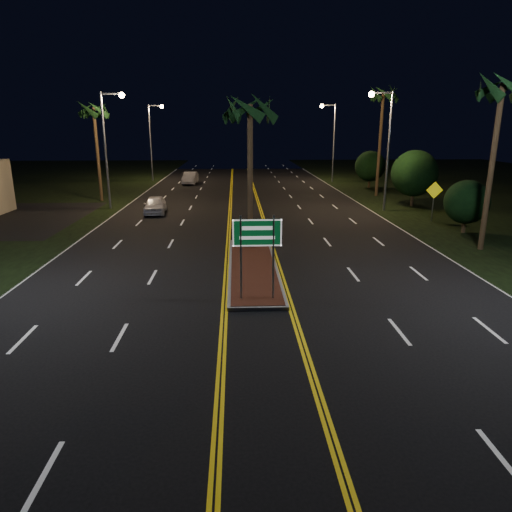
{
  "coord_description": "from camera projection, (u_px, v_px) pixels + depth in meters",
  "views": [
    {
      "loc": [
        -0.77,
        -13.37,
        6.41
      ],
      "look_at": [
        -0.06,
        2.53,
        1.9
      ],
      "focal_mm": 32.0,
      "sensor_mm": 36.0,
      "label": 1
    }
  ],
  "objects": [
    {
      "name": "streetlight_left_mid",
      "position": [
        109.0,
        137.0,
        35.7
      ],
      "size": [
        1.91,
        0.44,
        9.0
      ],
      "color": "gray",
      "rests_on": "ground"
    },
    {
      "name": "car_near",
      "position": [
        155.0,
        203.0,
        34.91
      ],
      "size": [
        2.3,
        4.72,
        1.53
      ],
      "primitive_type": "imported",
      "rotation": [
        0.0,
        0.0,
        0.07
      ],
      "color": "silver",
      "rests_on": "ground"
    },
    {
      "name": "palm_right_far",
      "position": [
        383.0,
        96.0,
        41.52
      ],
      "size": [
        2.4,
        2.4,
        10.3
      ],
      "color": "#382819",
      "rests_on": "ground"
    },
    {
      "name": "palm_right_near",
      "position": [
        502.0,
        89.0,
        22.54
      ],
      "size": [
        2.4,
        2.4,
        9.3
      ],
      "color": "#382819",
      "rests_on": "ground"
    },
    {
      "name": "shrub_far",
      "position": [
        370.0,
        166.0,
        49.19
      ],
      "size": [
        3.24,
        3.24,
        3.96
      ],
      "color": "#382819",
      "rests_on": "ground"
    },
    {
      "name": "streetlight_right_mid",
      "position": [
        384.0,
        137.0,
        34.69
      ],
      "size": [
        1.91,
        0.44,
        9.0
      ],
      "color": "gray",
      "rests_on": "ground"
    },
    {
      "name": "car_far",
      "position": [
        190.0,
        177.0,
        53.1
      ],
      "size": [
        2.31,
        4.87,
        1.59
      ],
      "primitive_type": "imported",
      "rotation": [
        0.0,
        0.0,
        -0.06
      ],
      "color": "silver",
      "rests_on": "ground"
    },
    {
      "name": "streetlight_left_far",
      "position": [
        153.0,
        133.0,
        54.92
      ],
      "size": [
        1.91,
        0.44,
        9.0
      ],
      "color": "gray",
      "rests_on": "ground"
    },
    {
      "name": "warning_sign",
      "position": [
        434.0,
        195.0,
        31.62
      ],
      "size": [
        1.17,
        0.07,
        2.79
      ],
      "rotation": [
        0.0,
        0.0,
        0.01
      ],
      "color": "gray",
      "rests_on": "ground"
    },
    {
      "name": "palm_left_far",
      "position": [
        94.0,
        111.0,
        38.88
      ],
      "size": [
        2.4,
        2.4,
        8.8
      ],
      "color": "#382819",
      "rests_on": "ground"
    },
    {
      "name": "median_island",
      "position": [
        253.0,
        267.0,
        21.34
      ],
      "size": [
        2.25,
        10.25,
        0.17
      ],
      "color": "gray",
      "rests_on": "ground"
    },
    {
      "name": "palm_median",
      "position": [
        250.0,
        109.0,
        22.74
      ],
      "size": [
        2.4,
        2.4,
        8.3
      ],
      "color": "#382819",
      "rests_on": "ground"
    },
    {
      "name": "shrub_mid",
      "position": [
        414.0,
        173.0,
        37.56
      ],
      "size": [
        3.78,
        3.78,
        4.62
      ],
      "color": "#382819",
      "rests_on": "ground"
    },
    {
      "name": "highway_sign",
      "position": [
        257.0,
        241.0,
        16.66
      ],
      "size": [
        1.8,
        0.08,
        3.2
      ],
      "color": "gray",
      "rests_on": "ground"
    },
    {
      "name": "streetlight_right_far",
      "position": [
        331.0,
        134.0,
        53.91
      ],
      "size": [
        1.91,
        0.44,
        9.0
      ],
      "color": "gray",
      "rests_on": "ground"
    },
    {
      "name": "shrub_near",
      "position": [
        467.0,
        202.0,
        28.14
      ],
      "size": [
        2.7,
        2.7,
        3.3
      ],
      "color": "#382819",
      "rests_on": "ground"
    },
    {
      "name": "ground",
      "position": [
        261.0,
        334.0,
        14.63
      ],
      "size": [
        120.0,
        120.0,
        0.0
      ],
      "primitive_type": "plane",
      "color": "black",
      "rests_on": "ground"
    }
  ]
}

